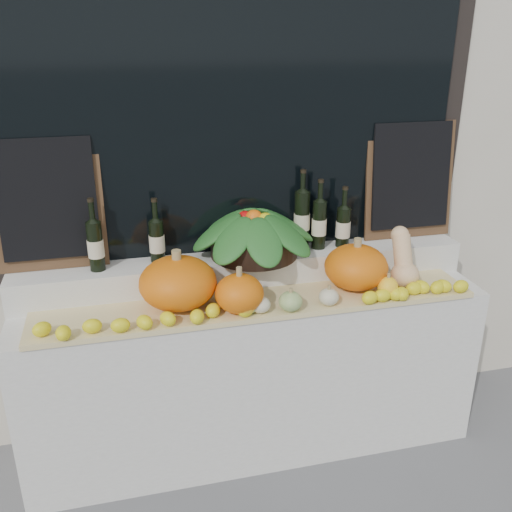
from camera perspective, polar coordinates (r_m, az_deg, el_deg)
The scene contains 17 objects.
display_sill at distance 3.05m, azimuth -0.35°, elevation -11.42°, with size 2.30×0.55×0.88m, color silver.
rear_tier at distance 2.93m, azimuth -1.06°, elevation -1.30°, with size 2.30×0.25×0.16m, color silver.
straw_bedding at distance 2.71m, azimuth 0.26°, elevation -4.84°, with size 2.10×0.32×0.03m, color tan.
pumpkin_left at distance 2.64m, azimuth -7.81°, elevation -2.68°, with size 0.36×0.36×0.24m, color orange.
pumpkin_right at distance 2.85m, azimuth 9.98°, elevation -1.09°, with size 0.31×0.31×0.22m, color orange.
pumpkin_center at distance 2.59m, azimuth -1.67°, elevation -3.76°, with size 0.22×0.22×0.18m, color orange.
butternut_squash at distance 2.93m, azimuth 14.52°, elevation -0.54°, with size 0.14×0.21×0.29m.
decorative_gourds at distance 2.63m, azimuth 3.92°, elevation -4.33°, with size 0.81×0.13×0.14m.
lemon_heap at distance 2.60m, azimuth 0.85°, elevation -5.04°, with size 2.20×0.16×0.06m, color yellow, non-canonical shape.
produce_bowl at distance 2.85m, azimuth -0.20°, elevation 2.36°, with size 0.67×0.67×0.25m.
wine_bottle_far_left at distance 2.77m, azimuth -15.76°, elevation 1.05°, with size 0.08×0.08×0.35m.
wine_bottle_near_left at distance 2.82m, azimuth -9.89°, elevation 1.55°, with size 0.08×0.08×0.32m.
wine_bottle_tall at distance 2.96m, azimuth 4.61°, elevation 3.73°, with size 0.08×0.08×0.41m.
wine_bottle_near_right at distance 2.96m, azimuth 6.33°, elevation 3.22°, with size 0.08×0.08×0.37m.
wine_bottle_far_right at distance 3.01m, azimuth 8.70°, elevation 2.95°, with size 0.08×0.08×0.32m.
chalkboard_left at distance 2.81m, azimuth -20.13°, elevation 5.06°, with size 0.50×0.09×0.62m.
chalkboard_right at distance 3.17m, azimuth 15.18°, elevation 7.49°, with size 0.50×0.09×0.62m.
Camera 1 is at (-0.59, -0.95, 2.12)m, focal length 40.00 mm.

